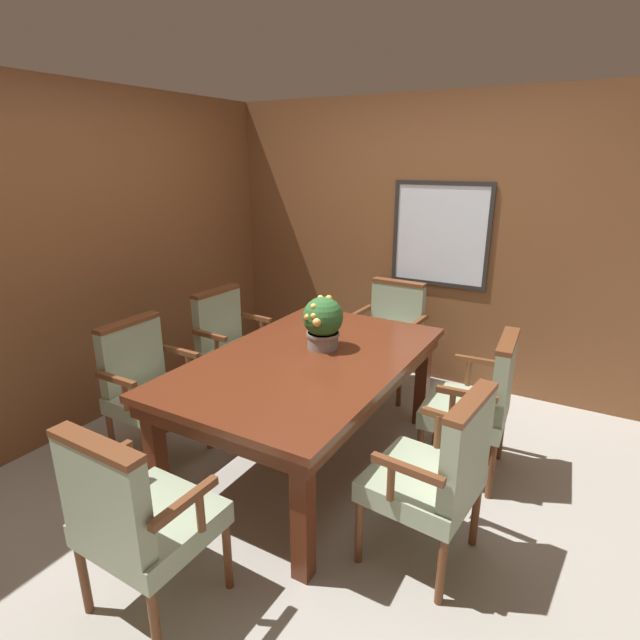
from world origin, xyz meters
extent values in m
plane|color=#A39E93|center=(0.00, 0.00, 0.00)|extent=(14.00, 14.00, 0.00)
cube|color=brown|center=(0.00, 1.90, 1.23)|extent=(7.20, 0.06, 2.45)
cube|color=white|center=(0.22, 1.86, 1.32)|extent=(0.77, 0.01, 0.81)
cube|color=#282623|center=(0.22, 1.86, 1.74)|extent=(0.84, 0.02, 0.04)
cube|color=#282623|center=(0.22, 1.86, 0.89)|extent=(0.84, 0.02, 0.03)
cube|color=#282623|center=(-0.18, 1.86, 1.32)|extent=(0.04, 0.02, 0.81)
cube|color=#282623|center=(0.62, 1.86, 1.32)|extent=(0.03, 0.02, 0.81)
cube|color=brown|center=(-1.82, 0.00, 1.23)|extent=(0.06, 7.20, 2.45)
cube|color=#562614|center=(-0.55, -0.68, 0.35)|extent=(0.09, 0.09, 0.71)
cube|color=#562614|center=(0.41, -0.68, 0.35)|extent=(0.09, 0.09, 0.71)
cube|color=#562614|center=(-0.55, 1.02, 0.35)|extent=(0.09, 0.09, 0.71)
cube|color=#562614|center=(0.41, 1.02, 0.35)|extent=(0.09, 0.09, 0.71)
cube|color=#562614|center=(-0.07, 0.17, 0.66)|extent=(1.11, 1.85, 0.09)
cube|color=#562614|center=(-0.07, 0.17, 0.73)|extent=(1.17, 1.91, 0.04)
cylinder|color=brown|center=(0.65, -0.02, 0.18)|extent=(0.04, 0.04, 0.37)
cylinder|color=brown|center=(0.60, -0.47, 0.18)|extent=(0.04, 0.04, 0.37)
cylinder|color=brown|center=(1.07, -0.06, 0.18)|extent=(0.04, 0.04, 0.37)
cylinder|color=brown|center=(1.03, -0.51, 0.18)|extent=(0.04, 0.04, 0.37)
cube|color=#93A384|center=(0.84, -0.26, 0.42)|extent=(0.54, 0.56, 0.11)
cube|color=#93A384|center=(1.04, -0.28, 0.69)|extent=(0.13, 0.48, 0.43)
cube|color=brown|center=(1.04, -0.28, 0.92)|extent=(0.13, 0.48, 0.03)
cylinder|color=brown|center=(0.83, 0.00, 0.57)|extent=(0.04, 0.04, 0.19)
cube|color=brown|center=(0.90, 0.00, 0.66)|extent=(0.34, 0.07, 0.04)
cylinder|color=brown|center=(0.77, -0.52, 0.57)|extent=(0.04, 0.04, 0.19)
cube|color=brown|center=(0.85, -0.53, 0.66)|extent=(0.34, 0.07, 0.04)
cylinder|color=brown|center=(-0.76, -0.50, 0.18)|extent=(0.04, 0.04, 0.37)
cylinder|color=brown|center=(-0.75, -0.05, 0.18)|extent=(0.04, 0.04, 0.37)
cylinder|color=brown|center=(-1.19, -0.50, 0.18)|extent=(0.04, 0.04, 0.37)
cylinder|color=brown|center=(-1.18, -0.05, 0.18)|extent=(0.04, 0.04, 0.37)
cube|color=#93A384|center=(-0.97, -0.28, 0.42)|extent=(0.49, 0.51, 0.11)
cube|color=#93A384|center=(-1.17, -0.28, 0.69)|extent=(0.08, 0.47, 0.43)
cube|color=brown|center=(-1.17, -0.28, 0.92)|extent=(0.09, 0.47, 0.03)
cylinder|color=brown|center=(-0.93, -0.54, 0.57)|extent=(0.04, 0.04, 0.19)
cube|color=brown|center=(-1.01, -0.54, 0.66)|extent=(0.34, 0.04, 0.04)
cylinder|color=brown|center=(-0.93, -0.01, 0.57)|extent=(0.04, 0.04, 0.19)
cube|color=brown|center=(-1.01, -0.01, 0.66)|extent=(0.34, 0.04, 0.04)
cylinder|color=brown|center=(0.14, -0.91, 0.18)|extent=(0.04, 0.04, 0.37)
cylinder|color=brown|center=(-0.31, -0.90, 0.18)|extent=(0.04, 0.04, 0.37)
cylinder|color=brown|center=(0.13, -1.34, 0.18)|extent=(0.04, 0.04, 0.37)
cylinder|color=brown|center=(-0.32, -1.33, 0.18)|extent=(0.04, 0.04, 0.37)
cube|color=#93A384|center=(-0.09, -1.12, 0.42)|extent=(0.52, 0.50, 0.11)
cube|color=#93A384|center=(-0.10, -1.33, 0.69)|extent=(0.47, 0.09, 0.43)
cube|color=brown|center=(-0.10, -1.33, 0.92)|extent=(0.47, 0.10, 0.03)
cylinder|color=brown|center=(0.17, -1.09, 0.57)|extent=(0.04, 0.04, 0.19)
cube|color=brown|center=(0.17, -1.17, 0.66)|extent=(0.04, 0.34, 0.04)
cylinder|color=brown|center=(-0.36, -1.08, 0.57)|extent=(0.04, 0.04, 0.19)
cube|color=brown|center=(-0.36, -1.15, 0.66)|extent=(0.04, 0.34, 0.04)
cylinder|color=brown|center=(-0.28, 1.21, 0.18)|extent=(0.04, 0.04, 0.37)
cylinder|color=brown|center=(0.17, 1.19, 0.18)|extent=(0.04, 0.04, 0.37)
cylinder|color=brown|center=(-0.27, 1.64, 0.18)|extent=(0.04, 0.04, 0.37)
cylinder|color=brown|center=(0.18, 1.62, 0.18)|extent=(0.04, 0.04, 0.37)
cube|color=#93A384|center=(-0.05, 1.42, 0.42)|extent=(0.53, 0.51, 0.11)
cube|color=#93A384|center=(-0.04, 1.62, 0.69)|extent=(0.47, 0.10, 0.43)
cube|color=brown|center=(-0.04, 1.62, 0.92)|extent=(0.47, 0.11, 0.03)
cylinder|color=brown|center=(-0.32, 1.39, 0.57)|extent=(0.04, 0.04, 0.19)
cube|color=brown|center=(-0.31, 1.47, 0.66)|extent=(0.05, 0.34, 0.04)
cylinder|color=brown|center=(0.21, 1.37, 0.57)|extent=(0.04, 0.04, 0.19)
cube|color=brown|center=(0.22, 1.44, 0.66)|extent=(0.05, 0.34, 0.04)
cylinder|color=brown|center=(0.60, 0.79, 0.18)|extent=(0.04, 0.04, 0.37)
cylinder|color=brown|center=(0.63, 0.34, 0.18)|extent=(0.04, 0.04, 0.37)
cylinder|color=brown|center=(1.03, 0.82, 0.18)|extent=(0.04, 0.04, 0.37)
cylinder|color=brown|center=(1.06, 0.37, 0.18)|extent=(0.04, 0.04, 0.37)
cube|color=#93A384|center=(0.83, 0.58, 0.42)|extent=(0.52, 0.54, 0.11)
cube|color=#93A384|center=(1.04, 0.59, 0.69)|extent=(0.11, 0.47, 0.43)
cube|color=brown|center=(1.04, 0.59, 0.92)|extent=(0.12, 0.48, 0.03)
cylinder|color=brown|center=(0.78, 0.84, 0.57)|extent=(0.04, 0.04, 0.19)
cube|color=brown|center=(0.85, 0.85, 0.66)|extent=(0.34, 0.06, 0.04)
cylinder|color=brown|center=(0.81, 0.31, 0.57)|extent=(0.04, 0.04, 0.19)
cube|color=brown|center=(0.89, 0.32, 0.66)|extent=(0.34, 0.06, 0.04)
cylinder|color=brown|center=(-0.80, 0.36, 0.18)|extent=(0.04, 0.04, 0.37)
cylinder|color=brown|center=(-0.77, 0.81, 0.18)|extent=(0.04, 0.04, 0.37)
cylinder|color=brown|center=(-1.23, 0.39, 0.18)|extent=(0.04, 0.04, 0.37)
cylinder|color=brown|center=(-1.20, 0.84, 0.18)|extent=(0.04, 0.04, 0.37)
cube|color=#93A384|center=(-1.00, 0.60, 0.42)|extent=(0.52, 0.54, 0.11)
cube|color=#93A384|center=(-1.20, 0.61, 0.69)|extent=(0.11, 0.47, 0.43)
cube|color=brown|center=(-1.20, 0.61, 0.92)|extent=(0.12, 0.47, 0.03)
cylinder|color=brown|center=(-0.98, 0.34, 0.57)|extent=(0.04, 0.04, 0.19)
cube|color=brown|center=(-1.05, 0.34, 0.66)|extent=(0.34, 0.06, 0.04)
cylinder|color=brown|center=(-0.95, 0.86, 0.57)|extent=(0.04, 0.04, 0.19)
cube|color=brown|center=(-1.02, 0.87, 0.66)|extent=(0.34, 0.06, 0.04)
cylinder|color=gray|center=(-0.07, 0.35, 0.80)|extent=(0.20, 0.20, 0.11)
cylinder|color=gray|center=(-0.07, 0.35, 0.85)|extent=(0.22, 0.22, 0.02)
sphere|color=#2D602D|center=(-0.07, 0.35, 0.96)|extent=(0.26, 0.26, 0.26)
sphere|color=#EEAE56|center=(-0.04, 0.23, 0.97)|extent=(0.06, 0.06, 0.06)
sphere|color=#F3B854|center=(-0.11, 0.39, 1.07)|extent=(0.04, 0.04, 0.04)
sphere|color=#EAAD49|center=(-0.07, 0.23, 1.00)|extent=(0.04, 0.04, 0.04)
sphere|color=#DDBE53|center=(-0.09, 0.26, 1.05)|extent=(0.04, 0.04, 0.04)
sphere|color=gold|center=(-0.12, 0.24, 0.99)|extent=(0.04, 0.04, 0.04)
sphere|color=gold|center=(-0.05, 0.39, 1.08)|extent=(0.05, 0.05, 0.05)
camera|label=1|loc=(1.44, -2.31, 1.95)|focal=28.00mm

